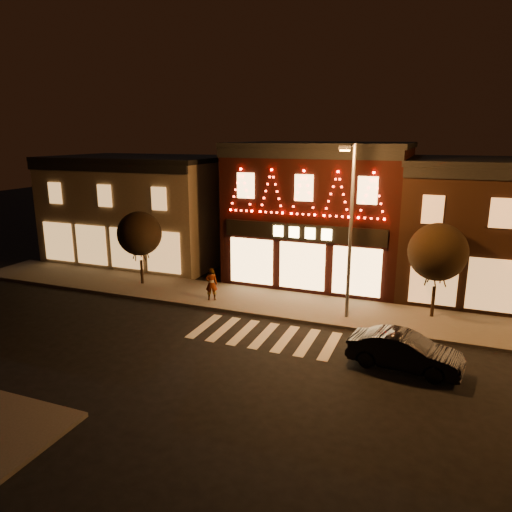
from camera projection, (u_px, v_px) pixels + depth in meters
The scene contains 10 objects.
ground at pixel (227, 376), 17.74m from camera, with size 120.00×120.00×0.00m, color black.
sidewalk_far at pixel (329, 310), 24.23m from camera, with size 44.00×4.00×0.15m, color #47423D.
building_left at pixel (143, 208), 34.07m from camera, with size 12.20×8.28×7.30m.
building_pulp at pixel (321, 211), 29.33m from camera, with size 10.20×8.34×8.30m.
building_right_a at pixel (491, 228), 26.08m from camera, with size 9.20×8.28×7.50m.
streetlamp_mid at pixel (350, 219), 21.79m from camera, with size 0.53×1.88×8.21m.
tree_left at pixel (139, 234), 27.69m from camera, with size 2.57×2.57×4.30m.
tree_right at pixel (438, 252), 22.45m from camera, with size 2.75×2.75×4.59m.
dark_sedan at pixel (405, 351), 18.19m from camera, with size 1.48×4.24×1.40m, color black.
pedestrian at pixel (211, 284), 25.36m from camera, with size 0.64×0.42×1.75m, color gray.
Camera 1 is at (6.89, -14.59, 8.69)m, focal length 33.49 mm.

